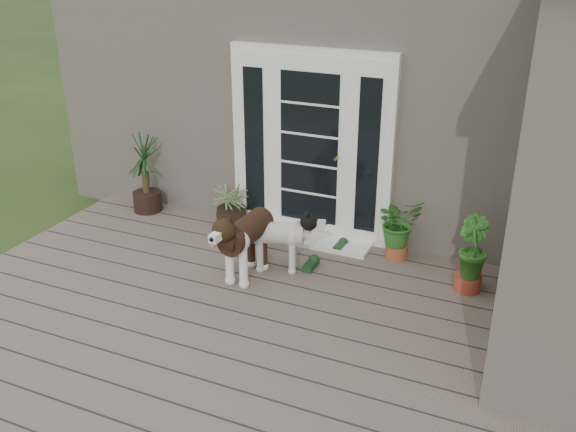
% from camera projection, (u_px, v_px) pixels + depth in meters
% --- Properties ---
extents(deck, '(6.20, 4.60, 0.12)m').
position_uv_depth(deck, '(237.00, 340.00, 5.66)').
color(deck, '#6B5B4C').
rests_on(deck, ground).
extents(house_main, '(7.40, 4.00, 3.10)m').
position_uv_depth(house_main, '(382.00, 80.00, 8.60)').
color(house_main, '#665E54').
rests_on(house_main, ground).
extents(door_unit, '(1.90, 0.14, 2.15)m').
position_uv_depth(door_unit, '(311.00, 146.00, 7.11)').
color(door_unit, white).
rests_on(door_unit, deck).
extents(door_step, '(1.60, 0.40, 0.05)m').
position_uv_depth(door_step, '(303.00, 237.00, 7.37)').
color(door_step, white).
rests_on(door_step, deck).
extents(brindle_dog, '(0.44, 0.92, 0.75)m').
position_uv_depth(brindle_dog, '(246.00, 244.00, 6.44)').
color(brindle_dog, '#3A2115').
rests_on(brindle_dog, deck).
extents(white_dog, '(0.80, 0.51, 0.61)m').
position_uv_depth(white_dog, '(277.00, 243.00, 6.61)').
color(white_dog, white).
rests_on(white_dog, deck).
extents(spider_plant, '(0.61, 0.61, 0.62)m').
position_uv_depth(spider_plant, '(231.00, 202.00, 7.60)').
color(spider_plant, '#93B56F').
rests_on(spider_plant, deck).
extents(yucca, '(0.84, 0.84, 0.98)m').
position_uv_depth(yucca, '(145.00, 174.00, 7.96)').
color(yucca, '#143311').
rests_on(yucca, deck).
extents(herb_a, '(0.69, 0.69, 0.62)m').
position_uv_depth(herb_a, '(398.00, 232.00, 6.85)').
color(herb_a, '#24631C').
rests_on(herb_a, deck).
extents(herb_b, '(0.53, 0.53, 0.56)m').
position_uv_depth(herb_b, '(470.00, 264.00, 6.24)').
color(herb_b, '#24641C').
rests_on(herb_b, deck).
extents(herb_c, '(0.43, 0.43, 0.48)m').
position_uv_depth(herb_c, '(540.00, 272.00, 6.18)').
color(herb_c, '#195418').
rests_on(herb_c, deck).
extents(sapling, '(0.56, 0.56, 1.59)m').
position_uv_depth(sapling, '(528.00, 254.00, 5.32)').
color(sapling, '#1D5117').
rests_on(sapling, deck).
extents(clog_left, '(0.14, 0.29, 0.08)m').
position_uv_depth(clog_left, '(341.00, 246.00, 7.14)').
color(clog_left, '#16381A').
rests_on(clog_left, deck).
extents(clog_right, '(0.14, 0.30, 0.09)m').
position_uv_depth(clog_right, '(311.00, 264.00, 6.74)').
color(clog_right, '#16371B').
rests_on(clog_right, deck).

